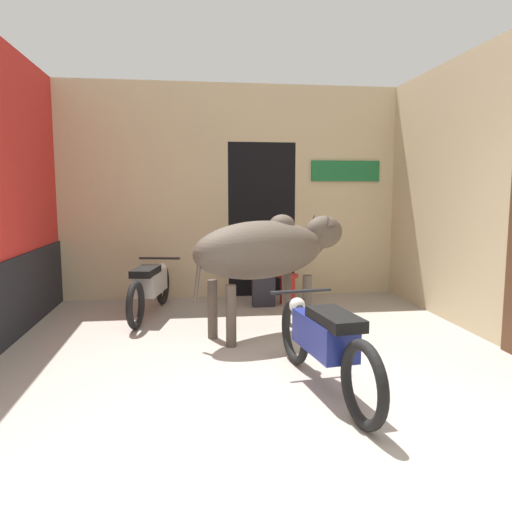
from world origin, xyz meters
The scene contains 8 objects.
ground_plane centered at (0.00, 0.00, 0.00)m, with size 30.00×30.00×0.00m, color #9E9389.
wall_back_with_doorway centered at (0.18, 4.55, 1.46)m, with size 5.14×0.93×3.23m.
wall_right_with_door centered at (2.65, 2.09, 1.59)m, with size 0.22×4.29×3.23m.
cow centered at (0.24, 2.21, 0.97)m, with size 2.08×1.44×1.36m.
motorcycle_near centered at (0.42, 0.47, 0.42)m, with size 0.58×1.98×0.74m.
motorcycle_far centered at (-1.17, 3.22, 0.40)m, with size 0.60×1.90×0.71m.
shopkeeper_seated centered at (0.38, 3.66, 0.62)m, with size 0.46×0.34×1.17m.
plastic_stool centered at (0.76, 3.69, 0.23)m, with size 0.32×0.32×0.43m.
Camera 1 is at (-0.65, -3.35, 1.61)m, focal length 35.00 mm.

